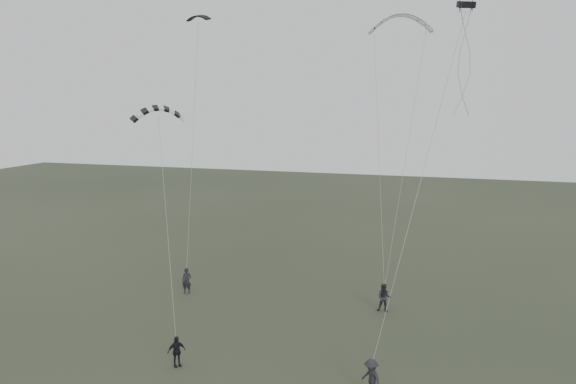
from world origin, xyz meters
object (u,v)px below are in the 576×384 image
(kite_pale_large, at_px, (400,16))
(kite_box, at_px, (466,0))
(flyer_center, at_px, (176,351))
(flyer_far, at_px, (371,378))
(kite_striped, at_px, (158,108))
(kite_dark_small, at_px, (198,16))
(flyer_left, at_px, (187,281))
(flyer_right, at_px, (384,298))

(kite_pale_large, distance_m, kite_box, 11.91)
(flyer_center, height_order, kite_pale_large, kite_pale_large)
(flyer_center, height_order, kite_box, kite_box)
(kite_pale_large, height_order, kite_box, kite_pale_large)
(flyer_center, xyz_separation_m, flyer_far, (9.27, -0.09, 0.09))
(kite_pale_large, relative_size, kite_striped, 1.49)
(kite_dark_small, relative_size, kite_striped, 0.59)
(kite_dark_small, bearing_deg, flyer_left, -69.04)
(flyer_center, bearing_deg, kite_dark_small, 63.77)
(flyer_left, height_order, flyer_far, flyer_left)
(flyer_center, relative_size, kite_dark_small, 0.88)
(kite_dark_small, height_order, kite_box, kite_dark_small)
(flyer_left, bearing_deg, flyer_center, -78.84)
(kite_striped, xyz_separation_m, kite_box, (15.98, 0.66, 5.05))
(kite_box, bearing_deg, flyer_far, -140.02)
(flyer_left, relative_size, flyer_right, 1.00)
(flyer_left, distance_m, kite_box, 23.55)
(flyer_center, bearing_deg, flyer_left, 68.11)
(flyer_center, relative_size, kite_striped, 0.51)
(flyer_left, bearing_deg, kite_dark_small, 85.63)
(flyer_right, xyz_separation_m, kite_striped, (-12.13, -4.51, 11.26))
(kite_striped, bearing_deg, flyer_center, -93.49)
(flyer_right, bearing_deg, kite_pale_large, 91.44)
(flyer_left, height_order, kite_striped, kite_striped)
(kite_striped, bearing_deg, kite_pale_large, 7.88)
(flyer_right, distance_m, kite_dark_small, 22.17)
(flyer_right, relative_size, flyer_center, 1.14)
(flyer_left, height_order, kite_box, kite_box)
(flyer_far, relative_size, kite_box, 2.30)
(flyer_far, height_order, kite_box, kite_box)
(flyer_left, distance_m, flyer_center, 10.32)
(flyer_center, xyz_separation_m, kite_striped, (-3.57, 5.38, 11.36))
(kite_box, bearing_deg, kite_striped, 159.52)
(flyer_center, distance_m, kite_pale_large, 25.79)
(flyer_far, distance_m, kite_dark_small, 26.10)
(flyer_right, bearing_deg, kite_box, -45.99)
(kite_dark_small, bearing_deg, flyer_center, -57.85)
(flyer_far, xyz_separation_m, kite_striped, (-12.83, 5.48, 11.27))
(kite_box, bearing_deg, flyer_right, 112.14)
(kite_dark_small, distance_m, kite_box, 18.79)
(flyer_far, bearing_deg, flyer_center, -138.73)
(kite_pale_large, bearing_deg, kite_dark_small, -162.54)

